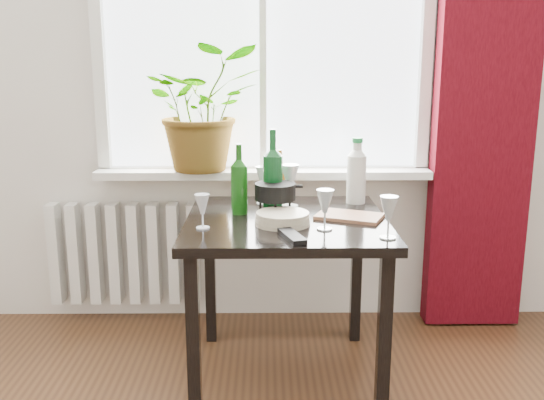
{
  "coord_description": "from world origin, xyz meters",
  "views": [
    {
      "loc": [
        0.01,
        -0.95,
        1.4
      ],
      "look_at": [
        0.04,
        1.55,
        0.82
      ],
      "focal_mm": 40.0,
      "sensor_mm": 36.0,
      "label": 1
    }
  ],
  "objects_px": {
    "wineglass_far_right": "(389,217)",
    "wineglass_back_center": "(290,185)",
    "fondue_pot": "(275,199)",
    "cutting_board": "(349,216)",
    "wine_bottle_right": "(273,170)",
    "tv_remote": "(292,236)",
    "table": "(286,239)",
    "wine_bottle_left": "(239,179)",
    "wineglass_front_left": "(202,211)",
    "potted_plant": "(203,108)",
    "cleaning_bottle": "(357,170)",
    "radiator": "(125,253)",
    "plate_stack": "(283,218)",
    "wineglass_back_left": "(264,185)",
    "wineglass_front_right": "(325,209)",
    "bottle_amber": "(280,175)"
  },
  "relations": [
    {
      "from": "plate_stack",
      "to": "wine_bottle_left",
      "type": "bearing_deg",
      "value": 134.89
    },
    {
      "from": "tv_remote",
      "to": "cutting_board",
      "type": "bearing_deg",
      "value": 32.81
    },
    {
      "from": "fondue_pot",
      "to": "tv_remote",
      "type": "height_order",
      "value": "fondue_pot"
    },
    {
      "from": "wineglass_front_right",
      "to": "wine_bottle_right",
      "type": "bearing_deg",
      "value": 123.95
    },
    {
      "from": "wine_bottle_left",
      "to": "cleaning_bottle",
      "type": "bearing_deg",
      "value": 20.05
    },
    {
      "from": "potted_plant",
      "to": "cutting_board",
      "type": "bearing_deg",
      "value": -40.86
    },
    {
      "from": "radiator",
      "to": "wine_bottle_left",
      "type": "relative_size",
      "value": 2.57
    },
    {
      "from": "bottle_amber",
      "to": "wineglass_front_left",
      "type": "relative_size",
      "value": 1.73
    },
    {
      "from": "fondue_pot",
      "to": "cutting_board",
      "type": "height_order",
      "value": "fondue_pot"
    },
    {
      "from": "wineglass_back_left",
      "to": "cutting_board",
      "type": "height_order",
      "value": "wineglass_back_left"
    },
    {
      "from": "table",
      "to": "wine_bottle_right",
      "type": "xyz_separation_m",
      "value": [
        -0.06,
        0.12,
        0.28
      ]
    },
    {
      "from": "wineglass_back_center",
      "to": "wineglass_back_left",
      "type": "height_order",
      "value": "wineglass_back_center"
    },
    {
      "from": "wine_bottle_right",
      "to": "wineglass_back_center",
      "type": "xyz_separation_m",
      "value": [
        0.08,
        0.09,
        -0.09
      ]
    },
    {
      "from": "plate_stack",
      "to": "fondue_pot",
      "type": "height_order",
      "value": "fondue_pot"
    },
    {
      "from": "wine_bottle_left",
      "to": "cleaning_bottle",
      "type": "relative_size",
      "value": 0.99
    },
    {
      "from": "table",
      "to": "wineglass_back_center",
      "type": "xyz_separation_m",
      "value": [
        0.02,
        0.21,
        0.19
      ]
    },
    {
      "from": "wine_bottle_left",
      "to": "wineglass_front_left",
      "type": "bearing_deg",
      "value": -119.18
    },
    {
      "from": "bottle_amber",
      "to": "table",
      "type": "bearing_deg",
      "value": -86.36
    },
    {
      "from": "wineglass_front_left",
      "to": "cleaning_bottle",
      "type": "bearing_deg",
      "value": 33.15
    },
    {
      "from": "cutting_board",
      "to": "table",
      "type": "bearing_deg",
      "value": -179.91
    },
    {
      "from": "wine_bottle_right",
      "to": "tv_remote",
      "type": "xyz_separation_m",
      "value": [
        0.07,
        -0.43,
        -0.18
      ]
    },
    {
      "from": "cleaning_bottle",
      "to": "wineglass_far_right",
      "type": "xyz_separation_m",
      "value": [
        0.04,
        -0.59,
        -0.07
      ]
    },
    {
      "from": "potted_plant",
      "to": "wineglass_back_left",
      "type": "bearing_deg",
      "value": -45.57
    },
    {
      "from": "wineglass_front_left",
      "to": "tv_remote",
      "type": "bearing_deg",
      "value": -22.58
    },
    {
      "from": "wine_bottle_right",
      "to": "fondue_pot",
      "type": "relative_size",
      "value": 1.83
    },
    {
      "from": "potted_plant",
      "to": "wineglass_back_center",
      "type": "distance_m",
      "value": 0.65
    },
    {
      "from": "table",
      "to": "radiator",
      "type": "bearing_deg",
      "value": 143.46
    },
    {
      "from": "cleaning_bottle",
      "to": "wineglass_back_left",
      "type": "xyz_separation_m",
      "value": [
        -0.43,
        -0.01,
        -0.07
      ]
    },
    {
      "from": "potted_plant",
      "to": "table",
      "type": "bearing_deg",
      "value": -55.37
    },
    {
      "from": "wineglass_front_right",
      "to": "plate_stack",
      "type": "height_order",
      "value": "wineglass_front_right"
    },
    {
      "from": "potted_plant",
      "to": "bottle_amber",
      "type": "bearing_deg",
      "value": -33.04
    },
    {
      "from": "tv_remote",
      "to": "radiator",
      "type": "bearing_deg",
      "value": 115.49
    },
    {
      "from": "cleaning_bottle",
      "to": "wineglass_back_left",
      "type": "height_order",
      "value": "cleaning_bottle"
    },
    {
      "from": "cleaning_bottle",
      "to": "wine_bottle_left",
      "type": "bearing_deg",
      "value": -159.95
    },
    {
      "from": "radiator",
      "to": "potted_plant",
      "type": "distance_m",
      "value": 0.9
    },
    {
      "from": "table",
      "to": "wine_bottle_left",
      "type": "bearing_deg",
      "value": 157.56
    },
    {
      "from": "bottle_amber",
      "to": "wineglass_front_right",
      "type": "relative_size",
      "value": 1.49
    },
    {
      "from": "radiator",
      "to": "wineglass_far_right",
      "type": "distance_m",
      "value": 1.6
    },
    {
      "from": "plate_stack",
      "to": "wineglass_back_left",
      "type": "bearing_deg",
      "value": 101.93
    },
    {
      "from": "radiator",
      "to": "plate_stack",
      "type": "relative_size",
      "value": 3.48
    },
    {
      "from": "wineglass_back_center",
      "to": "cutting_board",
      "type": "height_order",
      "value": "wineglass_back_center"
    },
    {
      "from": "wineglass_back_left",
      "to": "cutting_board",
      "type": "relative_size",
      "value": 0.67
    },
    {
      "from": "wineglass_far_right",
      "to": "wineglass_back_center",
      "type": "relative_size",
      "value": 0.83
    },
    {
      "from": "radiator",
      "to": "wineglass_far_right",
      "type": "xyz_separation_m",
      "value": [
        1.22,
        -0.94,
        0.44
      ]
    },
    {
      "from": "wine_bottle_right",
      "to": "cutting_board",
      "type": "relative_size",
      "value": 1.38
    },
    {
      "from": "plate_stack",
      "to": "fondue_pot",
      "type": "bearing_deg",
      "value": 99.39
    },
    {
      "from": "cleaning_bottle",
      "to": "wineglass_front_left",
      "type": "height_order",
      "value": "cleaning_bottle"
    },
    {
      "from": "wineglass_far_right",
      "to": "table",
      "type": "bearing_deg",
      "value": 140.71
    },
    {
      "from": "wine_bottle_left",
      "to": "table",
      "type": "bearing_deg",
      "value": -22.44
    },
    {
      "from": "cleaning_bottle",
      "to": "cutting_board",
      "type": "relative_size",
      "value": 1.17
    }
  ]
}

